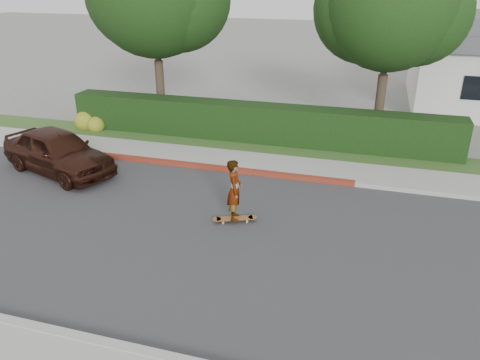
# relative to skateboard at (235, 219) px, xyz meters

# --- Properties ---
(ground) EXTENTS (120.00, 120.00, 0.00)m
(ground) POSITION_rel_skateboard_xyz_m (1.90, -0.87, -0.10)
(ground) COLOR slate
(ground) RESTS_ON ground
(road) EXTENTS (60.00, 8.00, 0.01)m
(road) POSITION_rel_skateboard_xyz_m (1.90, -0.87, -0.10)
(road) COLOR #2D2D30
(road) RESTS_ON ground
(curb_far) EXTENTS (60.00, 0.20, 0.15)m
(curb_far) POSITION_rel_skateboard_xyz_m (1.90, 3.23, -0.03)
(curb_far) COLOR #9E9E99
(curb_far) RESTS_ON ground
(curb_red_section) EXTENTS (12.00, 0.21, 0.15)m
(curb_red_section) POSITION_rel_skateboard_xyz_m (-3.10, 3.23, -0.03)
(curb_red_section) COLOR maroon
(curb_red_section) RESTS_ON ground
(sidewalk_far) EXTENTS (60.00, 1.60, 0.12)m
(sidewalk_far) POSITION_rel_skateboard_xyz_m (1.90, 4.13, -0.04)
(sidewalk_far) COLOR gray
(sidewalk_far) RESTS_ON ground
(planting_strip) EXTENTS (60.00, 1.60, 0.10)m
(planting_strip) POSITION_rel_skateboard_xyz_m (1.90, 5.73, -0.05)
(planting_strip) COLOR #2D4C1E
(planting_strip) RESTS_ON ground
(hedge) EXTENTS (15.00, 1.00, 1.50)m
(hedge) POSITION_rel_skateboard_xyz_m (-1.10, 6.33, 0.65)
(hedge) COLOR black
(hedge) RESTS_ON ground
(flowering_shrub) EXTENTS (1.40, 1.00, 0.90)m
(flowering_shrub) POSITION_rel_skateboard_xyz_m (-8.11, 5.86, 0.23)
(flowering_shrub) COLOR #2D4C19
(flowering_shrub) RESTS_ON ground
(tree_center) EXTENTS (5.66, 4.84, 7.44)m
(tree_center) POSITION_rel_skateboard_xyz_m (3.39, 8.32, 4.80)
(tree_center) COLOR #33261C
(tree_center) RESTS_ON ground
(skateboard) EXTENTS (1.18, 0.67, 0.11)m
(skateboard) POSITION_rel_skateboard_xyz_m (0.00, 0.00, 0.00)
(skateboard) COLOR gold
(skateboard) RESTS_ON ground
(skateboarder) EXTENTS (0.53, 0.68, 1.63)m
(skateboarder) POSITION_rel_skateboard_xyz_m (0.00, -0.00, 0.83)
(skateboarder) COLOR white
(skateboarder) RESTS_ON skateboard
(car_maroon) EXTENTS (4.58, 3.02, 1.45)m
(car_maroon) POSITION_rel_skateboard_xyz_m (-6.49, 1.65, 0.62)
(car_maroon) COLOR #331810
(car_maroon) RESTS_ON ground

